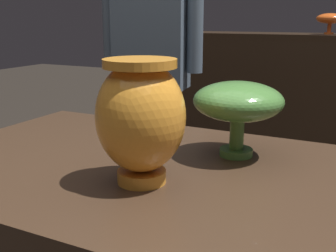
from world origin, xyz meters
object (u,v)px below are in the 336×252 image
object	(u,v)px
vase_centerpiece	(141,116)
visitor_near_left	(152,56)
shelf_vase_center	(330,19)
vase_tall_behind	(238,103)
shelf_vase_far_left	(179,20)

from	to	relation	value
vase_centerpiece	visitor_near_left	world-z (taller)	visitor_near_left
vase_centerpiece	shelf_vase_center	bearing A→B (deg)	88.36
vase_centerpiece	vase_tall_behind	size ratio (longest dim) A/B	1.17
shelf_vase_center	vase_centerpiece	bearing A→B (deg)	-91.64
vase_centerpiece	shelf_vase_far_left	xyz separation A→B (m)	(-0.98, 2.23, 0.15)
vase_centerpiece	shelf_vase_center	world-z (taller)	shelf_vase_center
vase_centerpiece	vase_tall_behind	xyz separation A→B (m)	(0.11, 0.22, -0.01)
shelf_vase_center	visitor_near_left	bearing A→B (deg)	-117.38
shelf_vase_far_left	vase_centerpiece	bearing A→B (deg)	-66.34
vase_centerpiece	visitor_near_left	size ratio (longest dim) A/B	0.14
vase_centerpiece	shelf_vase_center	size ratio (longest dim) A/B	1.33
vase_tall_behind	shelf_vase_far_left	bearing A→B (deg)	118.43
shelf_vase_center	vase_tall_behind	bearing A→B (deg)	-88.75
shelf_vase_far_left	vase_tall_behind	bearing A→B (deg)	-61.57
vase_centerpiece	visitor_near_left	xyz separation A→B (m)	(-0.56, 1.05, 0.00)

